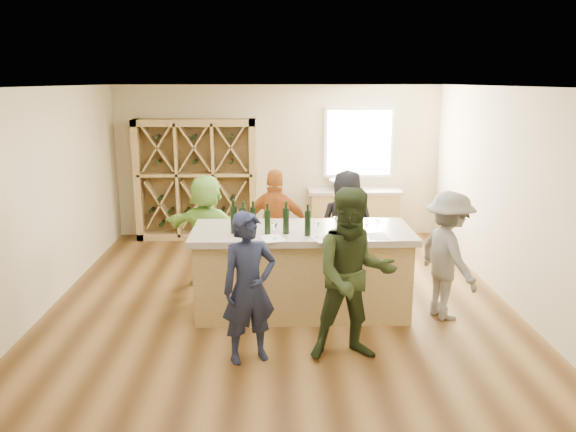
{
  "coord_description": "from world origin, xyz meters",
  "views": [
    {
      "loc": [
        -0.08,
        -6.91,
        2.87
      ],
      "look_at": [
        0.1,
        0.2,
        1.15
      ],
      "focal_mm": 35.0,
      "sensor_mm": 36.0,
      "label": 1
    }
  ],
  "objects_px": {
    "wine_bottle_b": "(243,221)",
    "wine_bottle_e": "(286,221)",
    "person_near_left": "(249,288)",
    "person_far_right": "(347,227)",
    "person_near_right": "(354,275)",
    "wine_rack": "(196,180)",
    "wine_bottle_d": "(267,222)",
    "person_far_left": "(207,230)",
    "wine_bottle_f": "(308,223)",
    "wine_bottle_a": "(234,220)",
    "wine_bottle_c": "(253,220)",
    "person_far_mid": "(276,227)",
    "sink": "(344,184)",
    "person_server": "(448,256)",
    "tasting_counter_base": "(302,273)"
  },
  "relations": [
    {
      "from": "person_far_right",
      "to": "wine_bottle_f",
      "type": "bearing_deg",
      "value": 63.5
    },
    {
      "from": "wine_bottle_a",
      "to": "person_far_mid",
      "type": "bearing_deg",
      "value": 66.55
    },
    {
      "from": "wine_rack",
      "to": "wine_bottle_f",
      "type": "xyz_separation_m",
      "value": [
        1.81,
        -3.78,
        0.13
      ]
    },
    {
      "from": "sink",
      "to": "wine_bottle_c",
      "type": "bearing_deg",
      "value": -113.55
    },
    {
      "from": "sink",
      "to": "wine_bottle_a",
      "type": "distance_m",
      "value": 3.99
    },
    {
      "from": "wine_bottle_c",
      "to": "person_near_right",
      "type": "distance_m",
      "value": 1.6
    },
    {
      "from": "tasting_counter_base",
      "to": "person_server",
      "type": "height_order",
      "value": "person_server"
    },
    {
      "from": "wine_bottle_d",
      "to": "wine_bottle_e",
      "type": "distance_m",
      "value": 0.22
    },
    {
      "from": "tasting_counter_base",
      "to": "wine_bottle_e",
      "type": "bearing_deg",
      "value": -135.89
    },
    {
      "from": "person_near_right",
      "to": "wine_bottle_f",
      "type": "xyz_separation_m",
      "value": [
        -0.42,
        0.95,
        0.31
      ]
    },
    {
      "from": "wine_rack",
      "to": "wine_bottle_d",
      "type": "distance_m",
      "value": 3.93
    },
    {
      "from": "wine_rack",
      "to": "wine_bottle_e",
      "type": "relative_size",
      "value": 6.99
    },
    {
      "from": "person_near_right",
      "to": "wine_rack",
      "type": "bearing_deg",
      "value": 110.28
    },
    {
      "from": "person_far_right",
      "to": "wine_bottle_c",
      "type": "bearing_deg",
      "value": 40.93
    },
    {
      "from": "sink",
      "to": "person_near_left",
      "type": "height_order",
      "value": "person_near_left"
    },
    {
      "from": "wine_bottle_d",
      "to": "person_far_left",
      "type": "relative_size",
      "value": 0.18
    },
    {
      "from": "person_near_right",
      "to": "person_far_mid",
      "type": "distance_m",
      "value": 2.41
    },
    {
      "from": "wine_bottle_b",
      "to": "wine_bottle_e",
      "type": "bearing_deg",
      "value": 1.92
    },
    {
      "from": "person_near_left",
      "to": "person_far_right",
      "type": "bearing_deg",
      "value": 39.63
    },
    {
      "from": "person_server",
      "to": "wine_bottle_f",
      "type": "xyz_separation_m",
      "value": [
        -1.72,
        -0.06,
        0.43
      ]
    },
    {
      "from": "person_far_mid",
      "to": "wine_bottle_f",
      "type": "bearing_deg",
      "value": 112.83
    },
    {
      "from": "wine_bottle_a",
      "to": "person_far_left",
      "type": "distance_m",
      "value": 1.32
    },
    {
      "from": "wine_bottle_c",
      "to": "tasting_counter_base",
      "type": "bearing_deg",
      "value": 10.61
    },
    {
      "from": "wine_bottle_c",
      "to": "wine_bottle_f",
      "type": "distance_m",
      "value": 0.67
    },
    {
      "from": "wine_bottle_c",
      "to": "wine_bottle_b",
      "type": "bearing_deg",
      "value": -138.52
    },
    {
      "from": "sink",
      "to": "person_near_right",
      "type": "height_order",
      "value": "person_near_right"
    },
    {
      "from": "wine_rack",
      "to": "sink",
      "type": "bearing_deg",
      "value": -1.49
    },
    {
      "from": "wine_bottle_f",
      "to": "wine_bottle_b",
      "type": "bearing_deg",
      "value": 173.53
    },
    {
      "from": "wine_rack",
      "to": "wine_bottle_a",
      "type": "xyz_separation_m",
      "value": [
        0.93,
        -3.64,
        0.14
      ]
    },
    {
      "from": "wine_bottle_e",
      "to": "wine_bottle_f",
      "type": "distance_m",
      "value": 0.27
    },
    {
      "from": "wine_bottle_d",
      "to": "person_near_right",
      "type": "xyz_separation_m",
      "value": [
        0.9,
        -1.04,
        -0.31
      ]
    },
    {
      "from": "wine_bottle_a",
      "to": "wine_bottle_b",
      "type": "xyz_separation_m",
      "value": [
        0.12,
        -0.05,
        -0.0
      ]
    },
    {
      "from": "sink",
      "to": "wine_rack",
      "type": "bearing_deg",
      "value": 178.51
    },
    {
      "from": "wine_bottle_b",
      "to": "person_far_left",
      "type": "distance_m",
      "value": 1.41
    },
    {
      "from": "wine_bottle_e",
      "to": "sink",
      "type": "bearing_deg",
      "value": 72.46
    },
    {
      "from": "wine_bottle_c",
      "to": "person_near_left",
      "type": "xyz_separation_m",
      "value": [
        -0.01,
        -1.16,
        -0.43
      ]
    },
    {
      "from": "wine_rack",
      "to": "person_far_mid",
      "type": "height_order",
      "value": "wine_rack"
    },
    {
      "from": "person_near_left",
      "to": "person_far_right",
      "type": "height_order",
      "value": "person_far_right"
    },
    {
      "from": "wine_bottle_a",
      "to": "person_near_left",
      "type": "bearing_deg",
      "value": -78.78
    },
    {
      "from": "person_far_right",
      "to": "wine_rack",
      "type": "bearing_deg",
      "value": -45.58
    },
    {
      "from": "wine_bottle_a",
      "to": "person_near_left",
      "type": "height_order",
      "value": "person_near_left"
    },
    {
      "from": "wine_bottle_e",
      "to": "wine_bottle_d",
      "type": "bearing_deg",
      "value": -173.99
    },
    {
      "from": "tasting_counter_base",
      "to": "person_far_mid",
      "type": "height_order",
      "value": "person_far_mid"
    },
    {
      "from": "sink",
      "to": "wine_bottle_c",
      "type": "xyz_separation_m",
      "value": [
        -1.53,
        -3.52,
        0.22
      ]
    },
    {
      "from": "person_far_left",
      "to": "wine_bottle_e",
      "type": "bearing_deg",
      "value": 153.5
    },
    {
      "from": "wine_bottle_e",
      "to": "person_far_left",
      "type": "distance_m",
      "value": 1.68
    },
    {
      "from": "wine_bottle_c",
      "to": "sink",
      "type": "bearing_deg",
      "value": 66.45
    },
    {
      "from": "person_far_right",
      "to": "person_far_left",
      "type": "relative_size",
      "value": 1.03
    },
    {
      "from": "sink",
      "to": "person_far_left",
      "type": "distance_m",
      "value": 3.29
    },
    {
      "from": "person_far_right",
      "to": "wine_bottle_f",
      "type": "xyz_separation_m",
      "value": [
        -0.64,
        -1.34,
        0.4
      ]
    }
  ]
}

